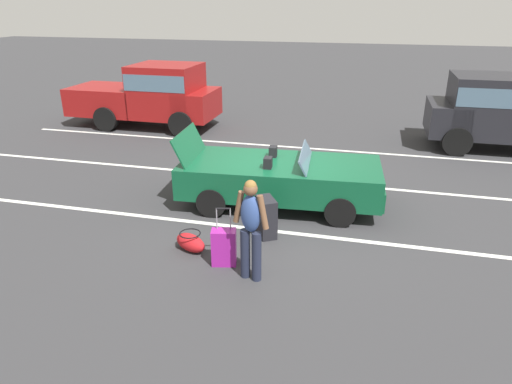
% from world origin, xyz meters
% --- Properties ---
extents(ground_plane, '(80.00, 80.00, 0.00)m').
position_xyz_m(ground_plane, '(0.00, 0.00, 0.00)').
color(ground_plane, '#333335').
extents(lot_line_near, '(18.00, 0.12, 0.01)m').
position_xyz_m(lot_line_near, '(0.00, -1.26, 0.00)').
color(lot_line_near, silver).
rests_on(lot_line_near, ground_plane).
extents(lot_line_mid, '(18.00, 0.12, 0.01)m').
position_xyz_m(lot_line_mid, '(0.00, 1.44, 0.00)').
color(lot_line_mid, silver).
rests_on(lot_line_mid, ground_plane).
extents(lot_line_far, '(18.00, 0.12, 0.01)m').
position_xyz_m(lot_line_far, '(0.00, 4.14, 0.00)').
color(lot_line_far, silver).
rests_on(lot_line_far, ground_plane).
extents(convertible_car, '(4.29, 2.06, 1.52)m').
position_xyz_m(convertible_car, '(0.20, 0.01, 0.59)').
color(convertible_car, '#0F4C2D').
rests_on(convertible_car, ground_plane).
extents(suitcase_large_black, '(0.49, 0.56, 0.74)m').
position_xyz_m(suitcase_large_black, '(0.04, -1.45, 0.37)').
color(suitcase_large_black, black).
rests_on(suitcase_large_black, ground_plane).
extents(suitcase_medium_bright, '(0.44, 0.32, 0.99)m').
position_xyz_m(suitcase_medium_bright, '(-0.41, -2.60, 0.31)').
color(suitcase_medium_bright, '#991E8C').
rests_on(suitcase_medium_bright, ground_plane).
extents(duffel_bag, '(0.71, 0.55, 0.34)m').
position_xyz_m(duffel_bag, '(-1.11, -2.32, 0.16)').
color(duffel_bag, red).
rests_on(duffel_bag, ground_plane).
extents(traveler_person, '(0.61, 0.29, 1.65)m').
position_xyz_m(traveler_person, '(0.12, -2.90, 0.93)').
color(traveler_person, '#1E2338').
rests_on(traveler_person, ground_plane).
extents(parked_pickup_truck_near, '(5.00, 2.09, 2.10)m').
position_xyz_m(parked_pickup_truck_near, '(5.44, 5.41, 1.11)').
color(parked_pickup_truck_near, black).
rests_on(parked_pickup_truck_near, ground_plane).
extents(parked_pickup_truck_far, '(5.01, 2.11, 2.10)m').
position_xyz_m(parked_pickup_truck_far, '(-5.38, 5.38, 1.11)').
color(parked_pickup_truck_far, maroon).
rests_on(parked_pickup_truck_far, ground_plane).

